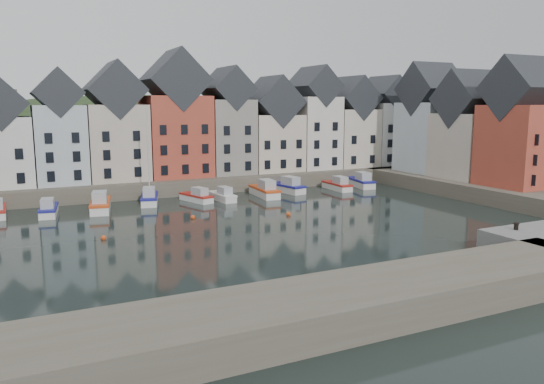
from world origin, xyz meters
TOP-DOWN VIEW (x-y plane):
  - ground at (0.00, 0.00)m, footprint 260.00×260.00m
  - far_quay at (0.00, 30.00)m, footprint 90.00×16.00m
  - right_quay at (37.00, 3.00)m, footprint 14.00×54.00m
  - near_wall at (-10.00, -22.00)m, footprint 50.00×6.00m
  - hillside at (0.02, 56.00)m, footprint 153.60×70.40m
  - far_terrace at (3.21, 28.00)m, footprint 72.37×8.16m
  - right_terrace at (36.00, 8.07)m, footprint 8.30×24.25m
  - mooring_buoys at (-4.00, 5.33)m, footprint 20.50×5.50m
  - boat_b at (-17.81, 16.66)m, footprint 2.49×5.87m
  - boat_c at (-12.29, 16.61)m, footprint 3.35×7.11m
  - boat_d at (-6.15, 18.73)m, footprint 3.47×6.49m
  - boat_e at (-0.46, 17.52)m, footprint 3.18×5.61m
  - boat_f at (2.72, 16.81)m, footprint 2.17×5.47m
  - boat_g at (8.85, 17.20)m, footprint 2.58×6.90m
  - boat_h at (13.16, 19.06)m, footprint 3.21×6.79m
  - boat_i at (20.59, 17.65)m, footprint 1.97×5.87m
  - boat_j at (25.33, 18.66)m, footprint 3.21×6.84m
  - mooring_bollard at (15.70, -16.50)m, footprint 0.48×0.48m

SIDE VIEW (x-z plane):
  - hillside at x=0.02m, z-range -49.96..14.04m
  - ground at x=0.00m, z-range 0.00..0.00m
  - mooring_buoys at x=-4.00m, z-range -0.10..0.40m
  - boat_f at x=2.72m, z-range -0.41..1.63m
  - boat_e at x=-0.46m, z-range -0.42..1.64m
  - boat_b at x=-17.81m, z-range -0.44..1.74m
  - boat_i at x=20.59m, z-range -0.45..1.79m
  - boat_h at x=13.16m, z-range -0.51..2.00m
  - boat_j at x=25.33m, z-range -0.51..2.01m
  - boat_d at x=-6.15m, z-range -5.16..6.69m
  - boat_g at x=8.85m, z-range -0.53..2.07m
  - boat_c at x=-12.29m, z-range -0.53..2.09m
  - far_quay at x=0.00m, z-range 0.00..2.00m
  - right_quay at x=37.00m, z-range 0.00..2.00m
  - near_wall at x=-10.00m, z-range 0.00..2.00m
  - mooring_bollard at x=15.70m, z-range 2.03..2.59m
  - far_terrace at x=3.21m, z-range -0.01..17.76m
  - right_terrace at x=36.00m, z-range 0.73..17.10m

